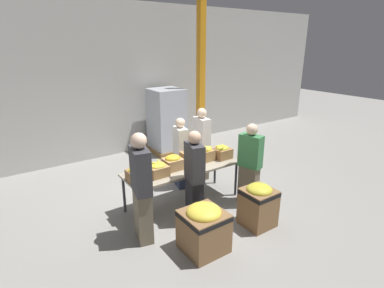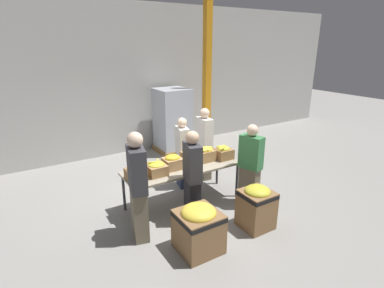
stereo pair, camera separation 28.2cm
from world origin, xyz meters
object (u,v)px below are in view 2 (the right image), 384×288
(banana_box_2, at_px, (173,162))
(volunteer_3, at_px, (138,188))
(volunteer_4, at_px, (182,153))
(volunteer_0, at_px, (204,144))
(support_pillar, at_px, (207,80))
(pallet_stack_0, at_px, (173,121))
(banana_box_1, at_px, (156,168))
(donation_bin_0, at_px, (198,227))
(sorting_table, at_px, (183,170))
(donation_bin_1, at_px, (256,205))
(banana_box_3, at_px, (191,156))
(volunteer_1, at_px, (250,166))
(banana_box_5, at_px, (224,152))
(banana_box_0, at_px, (136,172))
(volunteer_2, at_px, (192,178))
(banana_box_4, at_px, (206,154))

(banana_box_2, xyz_separation_m, volunteer_3, (-0.92, -0.62, -0.02))
(volunteer_4, bearing_deg, volunteer_0, 113.59)
(support_pillar, xyz_separation_m, pallet_stack_0, (-0.86, 0.42, -1.11))
(volunteer_3, bearing_deg, banana_box_1, -33.59)
(support_pillar, bearing_deg, banana_box_1, -138.32)
(donation_bin_0, bearing_deg, sorting_table, 69.53)
(banana_box_2, distance_m, donation_bin_0, 1.48)
(volunteer_3, distance_m, donation_bin_1, 1.98)
(banana_box_3, distance_m, volunteer_1, 1.14)
(banana_box_3, relative_size, volunteer_1, 0.21)
(banana_box_5, distance_m, volunteer_4, 0.90)
(pallet_stack_0, bearing_deg, banana_box_0, -128.23)
(banana_box_2, bearing_deg, banana_box_1, -167.16)
(banana_box_0, bearing_deg, donation_bin_0, -71.34)
(banana_box_0, height_order, volunteer_2, volunteer_2)
(banana_box_2, xyz_separation_m, donation_bin_1, (0.85, -1.36, -0.49))
(volunteer_3, height_order, support_pillar, support_pillar)
(banana_box_4, distance_m, banana_box_5, 0.38)
(volunteer_1, bearing_deg, banana_box_0, 57.33)
(volunteer_0, distance_m, pallet_stack_0, 2.00)
(sorting_table, height_order, banana_box_4, banana_box_4)
(donation_bin_0, bearing_deg, pallet_stack_0, 66.85)
(volunteer_0, bearing_deg, banana_box_3, -42.85)
(volunteer_2, bearing_deg, banana_box_2, 18.18)
(banana_box_4, bearing_deg, donation_bin_0, -127.33)
(banana_box_4, distance_m, volunteer_2, 0.95)
(sorting_table, bearing_deg, support_pillar, 47.80)
(pallet_stack_0, bearing_deg, banana_box_4, -104.41)
(sorting_table, xyz_separation_m, volunteer_0, (0.99, 0.76, 0.11))
(donation_bin_1, bearing_deg, sorting_table, 116.01)
(volunteer_3, relative_size, support_pillar, 0.44)
(volunteer_4, bearing_deg, donation_bin_0, -10.20)
(volunteer_3, bearing_deg, banana_box_0, -5.55)
(banana_box_2, xyz_separation_m, volunteer_4, (0.56, 0.61, -0.14))
(donation_bin_0, bearing_deg, donation_bin_1, 0.00)
(sorting_table, bearing_deg, volunteer_4, 60.70)
(pallet_stack_0, bearing_deg, donation_bin_1, -98.27)
(banana_box_0, xyz_separation_m, banana_box_5, (1.85, -0.03, 0.01))
(banana_box_3, height_order, pallet_stack_0, pallet_stack_0)
(banana_box_3, distance_m, volunteer_2, 0.76)
(banana_box_2, xyz_separation_m, pallet_stack_0, (1.44, 2.71, -0.01))
(banana_box_4, xyz_separation_m, donation_bin_1, (0.10, -1.37, -0.51))
(sorting_table, distance_m, donation_bin_1, 1.51)
(banana_box_4, relative_size, support_pillar, 0.09)
(volunteer_2, bearing_deg, donation_bin_1, -118.53)
(volunteer_2, bearing_deg, volunteer_4, -8.35)
(banana_box_0, xyz_separation_m, volunteer_1, (1.99, -0.66, -0.09))
(support_pillar, height_order, pallet_stack_0, support_pillar)
(donation_bin_1, bearing_deg, banana_box_1, 133.44)
(banana_box_1, height_order, donation_bin_1, banana_box_1)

